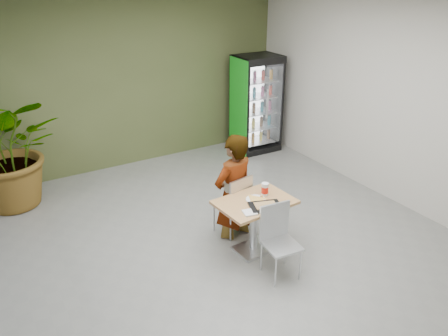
{
  "coord_description": "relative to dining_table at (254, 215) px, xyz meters",
  "views": [
    {
      "loc": [
        -2.59,
        -4.09,
        3.44
      ],
      "look_at": [
        0.16,
        0.49,
        1.0
      ],
      "focal_mm": 35.0,
      "sensor_mm": 36.0,
      "label": 1
    }
  ],
  "objects": [
    {
      "name": "ground",
      "position": [
        -0.26,
        0.11,
        -0.54
      ],
      "size": [
        7.0,
        7.0,
        0.0
      ],
      "primitive_type": "plane",
      "color": "slate",
      "rests_on": "ground"
    },
    {
      "name": "dining_table",
      "position": [
        0.0,
        0.0,
        0.0
      ],
      "size": [
        1.0,
        0.74,
        0.75
      ],
      "rotation": [
        0.0,
        0.0,
        0.07
      ],
      "color": "#A96E48",
      "rests_on": "ground"
    },
    {
      "name": "pizza_plate",
      "position": [
        0.03,
        0.02,
        0.23
      ],
      "size": [
        0.33,
        0.25,
        0.03
      ],
      "color": "silver",
      "rests_on": "dining_table"
    },
    {
      "name": "room_envelope",
      "position": [
        -0.26,
        0.11,
        1.06
      ],
      "size": [
        6.0,
        7.0,
        3.2
      ],
      "primitive_type": null,
      "color": "beige",
      "rests_on": "ground"
    },
    {
      "name": "cafeteria_tray",
      "position": [
        0.02,
        -0.2,
        0.23
      ],
      "size": [
        0.46,
        0.4,
        0.02
      ],
      "primitive_type": "cube",
      "rotation": [
        0.0,
        0.0,
        -0.33
      ],
      "color": "black",
      "rests_on": "dining_table"
    },
    {
      "name": "chair_far",
      "position": [
        0.0,
        0.45,
        -0.0
      ],
      "size": [
        0.47,
        0.48,
        0.91
      ],
      "rotation": [
        0.0,
        0.0,
        3.33
      ],
      "color": "silver",
      "rests_on": "ground"
    },
    {
      "name": "seated_woman",
      "position": [
        -0.02,
        0.49,
        0.06
      ],
      "size": [
        0.73,
        0.55,
        1.8
      ],
      "primitive_type": "imported",
      "rotation": [
        0.0,
        0.0,
        3.33
      ],
      "color": "black",
      "rests_on": "ground"
    },
    {
      "name": "napkin_stack",
      "position": [
        -0.23,
        -0.22,
        0.22
      ],
      "size": [
        0.18,
        0.18,
        0.02
      ],
      "primitive_type": "cube",
      "rotation": [
        0.0,
        0.0,
        -0.21
      ],
      "color": "silver",
      "rests_on": "dining_table"
    },
    {
      "name": "beverage_fridge",
      "position": [
        2.08,
        2.97,
        0.43
      ],
      "size": [
        0.9,
        0.7,
        1.93
      ],
      "rotation": [
        0.0,
        0.0,
        -0.03
      ],
      "color": "black",
      "rests_on": "ground"
    },
    {
      "name": "soda_cup",
      "position": [
        0.2,
        0.07,
        0.3
      ],
      "size": [
        0.09,
        0.09,
        0.17
      ],
      "color": "silver",
      "rests_on": "dining_table"
    },
    {
      "name": "potted_plant",
      "position": [
        -2.48,
        2.98,
        0.37
      ],
      "size": [
        2.0,
        1.86,
        1.82
      ],
      "primitive_type": "imported",
      "rotation": [
        0.0,
        0.0,
        -0.33
      ],
      "color": "#255E2A",
      "rests_on": "ground"
    },
    {
      "name": "chair_near",
      "position": [
        -0.0,
        -0.5,
        -0.0
      ],
      "size": [
        0.44,
        0.45,
        0.91
      ],
      "rotation": [
        0.0,
        0.0,
        -0.11
      ],
      "color": "silver",
      "rests_on": "ground"
    }
  ]
}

